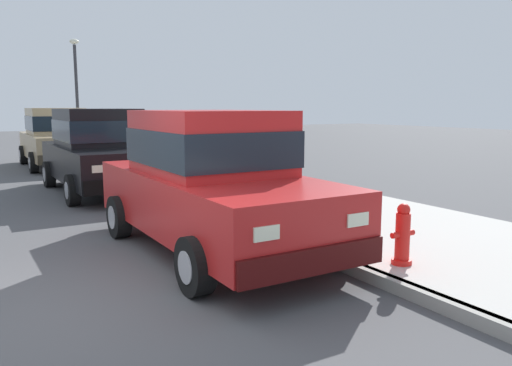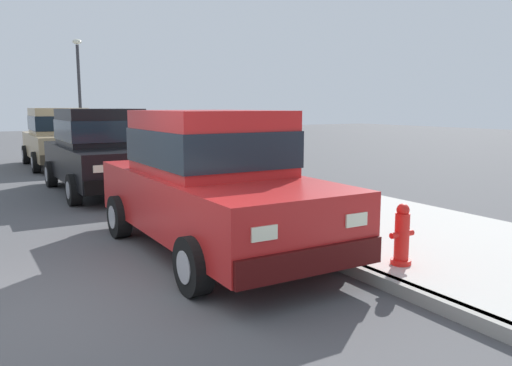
{
  "view_description": "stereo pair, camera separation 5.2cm",
  "coord_description": "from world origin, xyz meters",
  "px_view_note": "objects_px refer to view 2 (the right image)",
  "views": [
    {
      "loc": [
        -0.77,
        -5.0,
        1.97
      ],
      "look_at": [
        3.04,
        1.39,
        0.85
      ],
      "focal_mm": 35.67,
      "sensor_mm": 36.0,
      "label": 1
    },
    {
      "loc": [
        -0.72,
        -5.03,
        1.97
      ],
      "look_at": [
        3.04,
        1.39,
        0.85
      ],
      "focal_mm": 35.67,
      "sensor_mm": 36.0,
      "label": 2
    }
  ],
  "objects_px": {
    "car_tan_sedan": "(59,137)",
    "street_lamp": "(79,82)",
    "car_black_sedan": "(100,150)",
    "fire_hydrant": "(402,236)",
    "dog_black": "(311,199)",
    "car_red_sedan": "(211,180)"
  },
  "relations": [
    {
      "from": "car_tan_sedan",
      "to": "street_lamp",
      "type": "xyz_separation_m",
      "value": [
        1.4,
        3.32,
        1.92
      ]
    },
    {
      "from": "car_black_sedan",
      "to": "fire_hydrant",
      "type": "distance_m",
      "value": 8.0
    },
    {
      "from": "dog_black",
      "to": "street_lamp",
      "type": "bearing_deg",
      "value": 93.23
    },
    {
      "from": "car_red_sedan",
      "to": "dog_black",
      "type": "distance_m",
      "value": 2.3
    },
    {
      "from": "car_red_sedan",
      "to": "car_black_sedan",
      "type": "bearing_deg",
      "value": 91.06
    },
    {
      "from": "car_red_sedan",
      "to": "fire_hydrant",
      "type": "relative_size",
      "value": 6.35
    },
    {
      "from": "car_black_sedan",
      "to": "fire_hydrant",
      "type": "relative_size",
      "value": 6.35
    },
    {
      "from": "street_lamp",
      "to": "car_tan_sedan",
      "type": "bearing_deg",
      "value": -112.91
    },
    {
      "from": "dog_black",
      "to": "car_red_sedan",
      "type": "bearing_deg",
      "value": -164.03
    },
    {
      "from": "car_red_sedan",
      "to": "car_tan_sedan",
      "type": "xyz_separation_m",
      "value": [
        -0.06,
        11.54,
        0.0
      ]
    },
    {
      "from": "car_red_sedan",
      "to": "car_black_sedan",
      "type": "height_order",
      "value": "same"
    },
    {
      "from": "dog_black",
      "to": "fire_hydrant",
      "type": "distance_m",
      "value": 2.8
    },
    {
      "from": "car_tan_sedan",
      "to": "street_lamp",
      "type": "bearing_deg",
      "value": 67.09
    },
    {
      "from": "fire_hydrant",
      "to": "street_lamp",
      "type": "distance_m",
      "value": 17.13
    },
    {
      "from": "car_red_sedan",
      "to": "street_lamp",
      "type": "distance_m",
      "value": 15.05
    },
    {
      "from": "car_black_sedan",
      "to": "car_tan_sedan",
      "type": "xyz_separation_m",
      "value": [
        0.05,
        5.81,
        0.0
      ]
    },
    {
      "from": "car_red_sedan",
      "to": "street_lamp",
      "type": "bearing_deg",
      "value": 84.82
    },
    {
      "from": "fire_hydrant",
      "to": "street_lamp",
      "type": "height_order",
      "value": "street_lamp"
    },
    {
      "from": "car_red_sedan",
      "to": "car_black_sedan",
      "type": "distance_m",
      "value": 5.74
    },
    {
      "from": "car_tan_sedan",
      "to": "fire_hydrant",
      "type": "xyz_separation_m",
      "value": [
        1.5,
        -13.64,
        -0.51
      ]
    },
    {
      "from": "car_tan_sedan",
      "to": "fire_hydrant",
      "type": "height_order",
      "value": "car_tan_sedan"
    },
    {
      "from": "car_red_sedan",
      "to": "street_lamp",
      "type": "xyz_separation_m",
      "value": [
        1.35,
        14.86,
        1.92
      ]
    }
  ]
}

